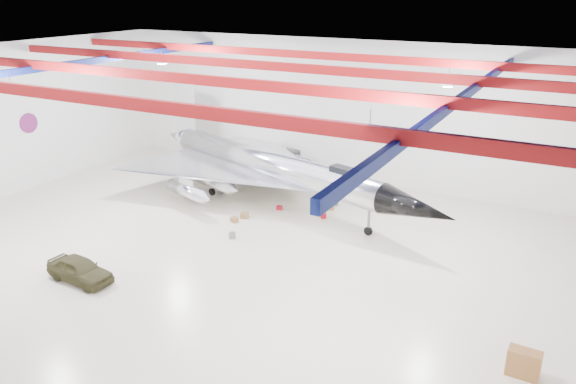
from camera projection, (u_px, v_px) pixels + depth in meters
The scene contains 17 objects.
floor at pixel (239, 249), 33.31m from camera, with size 40.00×40.00×0.00m, color beige.
wall_back at pixel (342, 111), 43.80m from camera, with size 40.00×40.00×0.00m, color silver.
wall_left at pixel (3, 122), 40.36m from camera, with size 30.00×30.00×0.00m, color silver.
ceiling at pixel (232, 60), 29.52m from camera, with size 40.00×40.00×0.00m, color #0A0F38.
ceiling_structure at pixel (233, 73), 29.76m from camera, with size 39.50×29.50×1.08m.
wall_roundel at pixel (29, 123), 42.15m from camera, with size 1.50×1.50×0.10m, color #B21414.
jet_aircraft at pixel (271, 168), 40.14m from camera, with size 26.66×19.24×7.43m.
jeep at pixel (80, 270), 29.48m from camera, with size 1.58×3.92×1.33m, color #38351C.
desk at pixel (524, 363), 22.27m from camera, with size 1.28×0.64×1.17m, color brown.
crate_ply at pixel (234, 220), 37.08m from camera, with size 0.46×0.37×0.32m, color olive.
toolbox_red at pixel (279, 208), 39.13m from camera, with size 0.39×0.32×0.28m, color maroon.
engine_drum at pixel (232, 235), 34.68m from camera, with size 0.41×0.41×0.37m, color #59595B.
parts_bin at pixel (330, 207), 39.13m from camera, with size 0.57×0.45×0.40m, color olive.
crate_small at pixel (221, 192), 42.11m from camera, with size 0.35×0.28×0.24m, color #59595B.
tool_chest at pixel (323, 216), 37.68m from camera, with size 0.39×0.39×0.35m, color maroon.
oil_barrel at pixel (244, 215), 37.71m from camera, with size 0.52×0.41×0.36m, color olive.
spares_box at pixel (335, 202), 39.95m from camera, with size 0.45×0.45×0.40m, color #59595B.
Camera 1 is at (16.92, -25.08, 14.65)m, focal length 35.00 mm.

